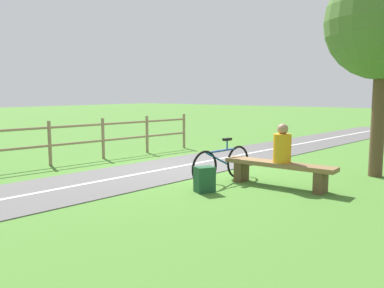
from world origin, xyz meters
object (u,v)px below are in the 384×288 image
person_seated (282,146)px  backpack (204,179)px  bicycle (222,164)px  bench (279,169)px  tree_far_right (384,23)px

person_seated → backpack: (0.91, 1.15, -0.54)m
bicycle → backpack: 0.92m
bench → person_seated: (-0.06, 0.00, 0.43)m
bench → tree_far_right: 3.67m
bench → bicycle: size_ratio=1.29×
person_seated → bicycle: (1.12, 0.27, -0.41)m
bench → backpack: 1.44m
bicycle → tree_far_right: bearing=144.7°
tree_far_right → bicycle: bearing=46.4°
bench → person_seated: 0.44m
person_seated → tree_far_right: (-1.13, -2.09, 2.34)m
person_seated → bicycle: bearing=13.6°
person_seated → bicycle: size_ratio=0.44×
backpack → tree_far_right: tree_far_right is taller
tree_far_right → backpack: bearing=57.9°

